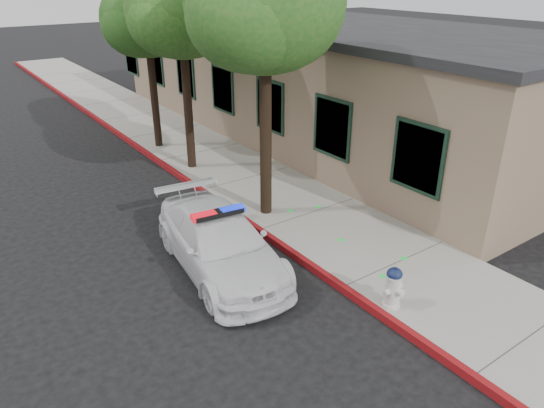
{
  "coord_description": "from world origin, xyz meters",
  "views": [
    {
      "loc": [
        -6.02,
        -6.02,
        5.95
      ],
      "look_at": [
        -0.15,
        2.23,
        1.19
      ],
      "focal_mm": 33.06,
      "sensor_mm": 36.0,
      "label": 1
    }
  ],
  "objects_px": {
    "police_car": "(220,242)",
    "street_tree_far": "(148,22)",
    "street_tree_mid": "(181,16)",
    "clapboard_building": "(314,78)",
    "street_tree_near": "(266,10)",
    "fire_hydrant": "(393,287)"
  },
  "relations": [
    {
      "from": "police_car",
      "to": "fire_hydrant",
      "type": "distance_m",
      "value": 3.73
    },
    {
      "from": "fire_hydrant",
      "to": "street_tree_far",
      "type": "bearing_deg",
      "value": 85.89
    },
    {
      "from": "clapboard_building",
      "to": "street_tree_far",
      "type": "distance_m",
      "value": 6.54
    },
    {
      "from": "fire_hydrant",
      "to": "street_tree_near",
      "type": "distance_m",
      "value": 6.56
    },
    {
      "from": "fire_hydrant",
      "to": "street_tree_mid",
      "type": "distance_m",
      "value": 9.84
    },
    {
      "from": "police_car",
      "to": "street_tree_far",
      "type": "distance_m",
      "value": 9.28
    },
    {
      "from": "police_car",
      "to": "street_tree_far",
      "type": "bearing_deg",
      "value": 82.01
    },
    {
      "from": "street_tree_mid",
      "to": "street_tree_far",
      "type": "bearing_deg",
      "value": 89.68
    },
    {
      "from": "fire_hydrant",
      "to": "street_tree_near",
      "type": "bearing_deg",
      "value": 82.95
    },
    {
      "from": "street_tree_near",
      "to": "street_tree_far",
      "type": "xyz_separation_m",
      "value": [
        -0.02,
        6.72,
        -0.75
      ]
    },
    {
      "from": "clapboard_building",
      "to": "street_tree_mid",
      "type": "relative_size",
      "value": 3.43
    },
    {
      "from": "clapboard_building",
      "to": "police_car",
      "type": "relative_size",
      "value": 4.54
    },
    {
      "from": "street_tree_far",
      "to": "fire_hydrant",
      "type": "bearing_deg",
      "value": -91.88
    },
    {
      "from": "street_tree_near",
      "to": "street_tree_mid",
      "type": "height_order",
      "value": "street_tree_near"
    },
    {
      "from": "fire_hydrant",
      "to": "street_tree_near",
      "type": "xyz_separation_m",
      "value": [
        0.4,
        4.71,
        4.55
      ]
    },
    {
      "from": "police_car",
      "to": "street_tree_far",
      "type": "height_order",
      "value": "street_tree_far"
    },
    {
      "from": "street_tree_mid",
      "to": "clapboard_building",
      "type": "bearing_deg",
      "value": 10.24
    },
    {
      "from": "street_tree_near",
      "to": "fire_hydrant",
      "type": "bearing_deg",
      "value": -94.82
    },
    {
      "from": "street_tree_mid",
      "to": "street_tree_far",
      "type": "xyz_separation_m",
      "value": [
        0.01,
        2.53,
        -0.37
      ]
    },
    {
      "from": "police_car",
      "to": "street_tree_far",
      "type": "relative_size",
      "value": 0.82
    },
    {
      "from": "police_car",
      "to": "street_tree_mid",
      "type": "bearing_deg",
      "value": 75.87
    },
    {
      "from": "police_car",
      "to": "street_tree_near",
      "type": "relative_size",
      "value": 0.69
    }
  ]
}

